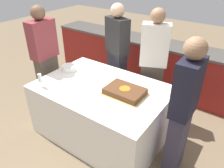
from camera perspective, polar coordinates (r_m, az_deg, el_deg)
The scene contains 11 objects.
ground_plane at distance 3.34m, azimuth -2.44°, elevation -12.22°, with size 14.00×14.00×0.00m, color #7A664C.
back_counter at distance 4.29m, azimuth 11.06°, elevation 5.04°, with size 4.40×0.58×0.92m.
dining_table at distance 3.09m, azimuth -2.59°, elevation -6.91°, with size 1.72×1.17×0.78m.
cake at distance 2.71m, azimuth 3.37°, elevation -1.89°, with size 0.51×0.37×0.08m.
plate_stack at distance 3.32m, azimuth -11.27°, elevation 4.13°, with size 0.20×0.20×0.09m.
wine_glass at distance 2.96m, azimuth -18.31°, elevation 1.38°, with size 0.06×0.06×0.19m.
side_plate_near_cake at distance 2.98m, azimuth 6.02°, elevation 0.44°, with size 0.19×0.19×0.00m.
person_cutting_cake at distance 3.28m, azimuth 10.64°, elevation 4.96°, with size 0.44×0.34×1.69m.
person_seated_left at distance 3.53m, azimuth -16.91°, elevation 5.97°, with size 0.20×0.40×1.70m.
person_seated_right at distance 2.42m, azimuth 18.01°, elevation -6.51°, with size 0.21×0.37×1.66m.
person_standing_back at distance 3.57m, azimuth 1.32°, elevation 7.56°, with size 0.44×0.33×1.69m.
Camera 1 is at (1.53, -1.92, 2.27)m, focal length 35.00 mm.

